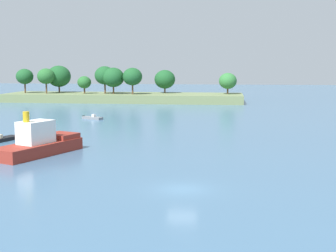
# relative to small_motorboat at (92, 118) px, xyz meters

# --- Properties ---
(ground_plane) EXTENTS (400.00, 400.00, 0.00)m
(ground_plane) POSITION_rel_small_motorboat_xyz_m (21.52, -47.80, -0.25)
(ground_plane) COLOR #3D607F
(treeline_island) EXTENTS (65.64, 15.32, 9.93)m
(treeline_island) POSITION_rel_small_motorboat_xyz_m (-4.83, 41.43, 2.89)
(treeline_island) COLOR #66754C
(treeline_island) RESTS_ON ground
(small_motorboat) EXTENTS (4.48, 3.06, 0.95)m
(small_motorboat) POSITION_rel_small_motorboat_xyz_m (0.00, 0.00, 0.00)
(small_motorboat) COLOR slate
(small_motorboat) RESTS_ON ground
(tugboat) EXTENTS (7.82, 11.85, 5.19)m
(tugboat) POSITION_rel_small_motorboat_xyz_m (3.63, -34.61, 1.09)
(tugboat) COLOR maroon
(tugboat) RESTS_ON ground
(fishing_skiff) EXTENTS (3.31, 5.53, 0.99)m
(fishing_skiff) POSITION_rel_small_motorboat_xyz_m (-5.16, -26.28, 0.02)
(fishing_skiff) COLOR black
(fishing_skiff) RESTS_ON ground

